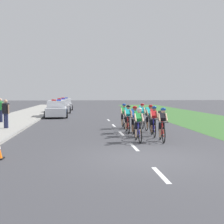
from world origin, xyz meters
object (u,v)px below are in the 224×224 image
cyclist_eighth (142,115)px  police_car_nearest (56,110)px  cyclist_sixth (149,118)px  spectator_closest (6,112)px  cyclist_lead (138,124)px  police_car_third (65,105)px  spectator_middle (1,108)px  police_car_second (61,106)px  cyclist_fifth (128,118)px  cyclist_seventh (124,116)px  cyclist_third (134,120)px  cyclist_fourth (153,121)px  cyclist_second (162,124)px

cyclist_eighth → police_car_nearest: size_ratio=0.38×
cyclist_sixth → spectator_closest: size_ratio=1.03×
cyclist_lead → police_car_third: size_ratio=0.38×
cyclist_lead → police_car_nearest: bearing=108.9°
cyclist_eighth → police_car_nearest: bearing=124.0°
police_car_nearest → spectator_middle: spectator_middle is taller
police_car_nearest → police_car_second: 6.15m
cyclist_fifth → police_car_third: 23.51m
cyclist_fifth → cyclist_seventh: 2.03m
police_car_third → cyclist_fifth: bearing=-78.2°
cyclist_sixth → police_car_second: bearing=109.6°
cyclist_third → spectator_closest: 7.69m
cyclist_eighth → spectator_middle: (-9.39, 3.33, 0.30)m
cyclist_seventh → police_car_nearest: police_car_nearest is taller
spectator_closest → cyclist_fifth: bearing=-14.8°
cyclist_fourth → cyclist_eighth: size_ratio=1.00×
cyclist_second → spectator_closest: spectator_closest is taller
spectator_closest → police_car_second: bearing=82.2°
police_car_nearest → cyclist_second: bearing=-67.3°
police_car_second → cyclist_fourth: bearing=-72.4°
cyclist_seventh → cyclist_fourth: bearing=-73.2°
cyclist_lead → cyclist_fifth: size_ratio=1.00×
cyclist_sixth → spectator_closest: (-8.15, 1.57, 0.30)m
spectator_closest → spectator_middle: same height
police_car_third → cyclist_sixth: bearing=-75.1°
police_car_second → cyclist_sixth: bearing=-70.4°
cyclist_seventh → spectator_closest: 6.97m
cyclist_fourth → cyclist_eighth: bearing=88.2°
cyclist_lead → cyclist_fifth: 3.01m
cyclist_seventh → cyclist_eighth: (1.15, 0.15, 0.00)m
cyclist_fourth → cyclist_sixth: same height
cyclist_fourth → cyclist_sixth: size_ratio=1.00×
cyclist_seventh → police_car_second: (-4.86, 15.22, -0.11)m
cyclist_fourth → police_car_second: 19.57m
cyclist_sixth → police_car_second: (-6.05, 17.01, -0.11)m
cyclist_second → cyclist_eighth: bearing=88.8°
cyclist_sixth → cyclist_third: bearing=-127.1°
cyclist_third → cyclist_sixth: bearing=52.9°
cyclist_seventh → spectator_middle: (-8.24, 3.48, 0.30)m
cyclist_third → cyclist_eighth: bearing=72.8°
cyclist_fifth → cyclist_sixth: bearing=11.2°
cyclist_third → cyclist_eighth: size_ratio=1.00×
cyclist_seventh → spectator_middle: 8.95m
cyclist_second → cyclist_fourth: bearing=90.1°
cyclist_lead → cyclist_sixth: same height
cyclist_eighth → police_car_second: police_car_second is taller
cyclist_sixth → cyclist_seventh: size_ratio=1.00×
cyclist_fourth → spectator_middle: (-9.28, 6.92, 0.30)m
police_car_third → cyclist_fourth: bearing=-76.4°
cyclist_fifth → cyclist_second: bearing=-70.0°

